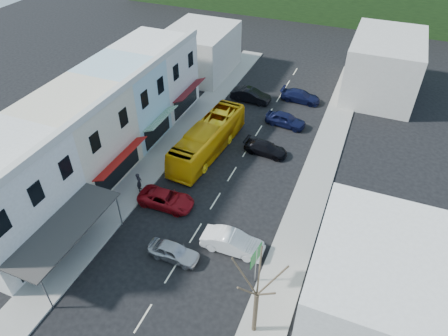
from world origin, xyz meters
TOP-DOWN VIEW (x-y plane):
  - ground at (0.00, 0.00)m, footprint 120.00×120.00m
  - sidewalk_left at (-7.50, 10.00)m, footprint 3.00×52.00m
  - sidewalk_right at (7.50, 10.00)m, footprint 3.00×52.00m
  - shopfront_row at (-12.49, 5.00)m, footprint 8.25×30.00m
  - right_building at (13.50, -4.00)m, footprint 8.00×9.00m
  - distant_block_left at (-12.00, 27.00)m, footprint 8.00×10.00m
  - distant_block_right at (11.00, 30.00)m, footprint 8.00×12.00m
  - bus at (-3.49, 10.39)m, footprint 3.38×11.76m
  - car_silver at (-0.44, -2.81)m, footprint 4.42×1.85m
  - car_white at (3.32, -0.44)m, footprint 4.45×1.93m
  - car_red at (-3.67, 1.99)m, footprint 4.64×1.99m
  - car_black_near at (1.92, 12.31)m, footprint 4.61×2.12m
  - car_navy_mid at (2.36, 18.13)m, footprint 4.58×2.30m
  - car_black_far at (-2.99, 21.85)m, footprint 4.45×1.93m
  - car_navy_far at (2.58, 24.11)m, footprint 4.56×2.00m
  - pedestrian_left at (-6.69, 2.65)m, footprint 0.61×0.71m
  - direction_sign at (5.80, -2.56)m, footprint 0.64×1.64m
  - street_tree at (6.95, -6.06)m, footprint 3.65×3.65m
  - traffic_signal at (6.60, 30.98)m, footprint 0.89×1.19m

SIDE VIEW (x-z plane):
  - ground at x=0.00m, z-range 0.00..0.00m
  - sidewalk_left at x=-7.50m, z-range 0.00..0.15m
  - sidewalk_right at x=7.50m, z-range 0.00..0.15m
  - car_silver at x=-0.44m, z-range 0.00..1.40m
  - car_white at x=3.32m, z-range 0.00..1.40m
  - car_red at x=-3.67m, z-range 0.00..1.40m
  - car_black_near at x=1.92m, z-range 0.00..1.40m
  - car_navy_mid at x=2.36m, z-range 0.00..1.40m
  - car_black_far at x=-2.99m, z-range 0.00..1.40m
  - car_navy_far at x=2.58m, z-range 0.00..1.40m
  - pedestrian_left at x=-6.69m, z-range 0.15..1.85m
  - bus at x=-3.49m, z-range 0.00..3.10m
  - direction_sign at x=5.80m, z-range 0.00..3.53m
  - traffic_signal at x=6.60m, z-range 0.00..4.98m
  - distant_block_left at x=-12.00m, z-range 0.00..6.00m
  - distant_block_right at x=11.00m, z-range 0.00..7.00m
  - street_tree at x=6.95m, z-range 0.00..7.71m
  - shopfront_row at x=-12.49m, z-range 0.00..8.00m
  - right_building at x=13.50m, z-range 0.00..8.00m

